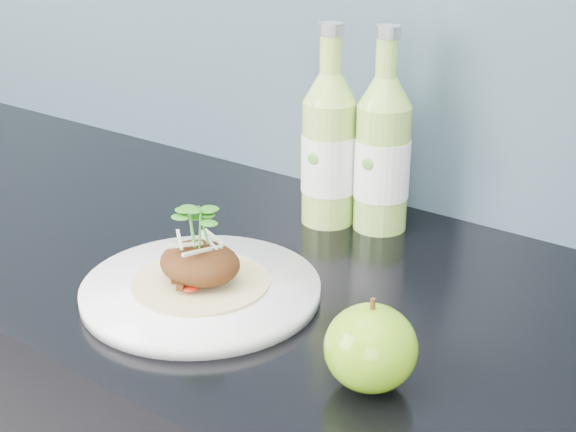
# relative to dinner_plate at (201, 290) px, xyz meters

# --- Properties ---
(dinner_plate) EXTENTS (0.30, 0.30, 0.02)m
(dinner_plate) POSITION_rel_dinner_plate_xyz_m (0.00, 0.00, 0.00)
(dinner_plate) COLOR white
(dinner_plate) RESTS_ON kitchen_counter
(pork_taco) EXTENTS (0.16, 0.16, 0.10)m
(pork_taco) POSITION_rel_dinner_plate_xyz_m (-0.00, 0.00, 0.04)
(pork_taco) COLOR tan
(pork_taco) RESTS_ON dinner_plate
(green_apple) EXTENTS (0.11, 0.11, 0.09)m
(green_apple) POSITION_rel_dinner_plate_xyz_m (0.25, -0.04, 0.03)
(green_apple) COLOR #4B9810
(green_apple) RESTS_ON kitchen_counter
(cider_bottle_left) EXTENTS (0.08, 0.08, 0.28)m
(cider_bottle_left) POSITION_rel_dinner_plate_xyz_m (-0.01, 0.27, 0.10)
(cider_bottle_left) COLOR #A3C953
(cider_bottle_left) RESTS_ON kitchen_counter
(cider_bottle_right) EXTENTS (0.10, 0.10, 0.28)m
(cider_bottle_right) POSITION_rel_dinner_plate_xyz_m (0.06, 0.30, 0.10)
(cider_bottle_right) COLOR #92C050
(cider_bottle_right) RESTS_ON kitchen_counter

